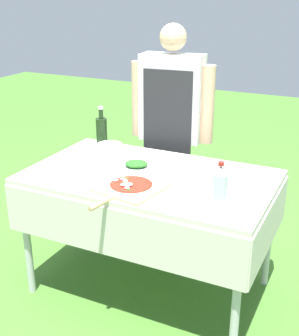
# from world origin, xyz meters

# --- Properties ---
(ground_plane) EXTENTS (12.00, 12.00, 0.00)m
(ground_plane) POSITION_xyz_m (0.00, 0.00, 0.00)
(ground_plane) COLOR #477A2D
(prep_table) EXTENTS (1.43, 0.86, 0.78)m
(prep_table) POSITION_xyz_m (0.00, 0.00, 0.69)
(prep_table) COLOR beige
(prep_table) RESTS_ON ground
(person_cook) EXTENTS (0.59, 0.22, 1.57)m
(person_cook) POSITION_xyz_m (-0.14, 0.64, 0.93)
(person_cook) COLOR #70604C
(person_cook) RESTS_ON ground
(pizza_on_peel) EXTENTS (0.36, 0.50, 0.05)m
(pizza_on_peel) POSITION_xyz_m (-0.01, -0.24, 0.79)
(pizza_on_peel) COLOR tan
(pizza_on_peel) RESTS_ON prep_table
(oil_bottle) EXTENTS (0.07, 0.07, 0.30)m
(oil_bottle) POSITION_xyz_m (-0.46, 0.23, 0.90)
(oil_bottle) COLOR black
(oil_bottle) RESTS_ON prep_table
(water_bottle) EXTENTS (0.07, 0.07, 0.27)m
(water_bottle) POSITION_xyz_m (0.52, -0.32, 0.90)
(water_bottle) COLOR silver
(water_bottle) RESTS_ON prep_table
(herb_container) EXTENTS (0.20, 0.18, 0.05)m
(herb_container) POSITION_xyz_m (-0.12, 0.06, 0.80)
(herb_container) COLOR silver
(herb_container) RESTS_ON prep_table
(mixing_tub) EXTENTS (0.16, 0.16, 0.12)m
(mixing_tub) POSITION_xyz_m (-0.31, 0.08, 0.83)
(mixing_tub) COLOR silver
(mixing_tub) RESTS_ON prep_table
(plate_stack) EXTENTS (0.27, 0.27, 0.04)m
(plate_stack) POSITION_xyz_m (0.36, 0.14, 0.79)
(plate_stack) COLOR white
(plate_stack) RESTS_ON prep_table
(sauce_jar) EXTENTS (0.10, 0.10, 0.09)m
(sauce_jar) POSITION_xyz_m (-0.48, -0.01, 0.81)
(sauce_jar) COLOR silver
(sauce_jar) RESTS_ON prep_table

